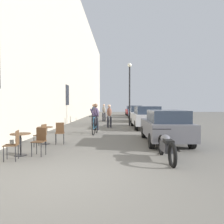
{
  "coord_description": "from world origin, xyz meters",
  "views": [
    {
      "loc": [
        1.07,
        -4.86,
        1.66
      ],
      "look_at": [
        0.59,
        14.61,
        0.98
      ],
      "focal_mm": 35.07,
      "sensor_mm": 36.0,
      "label": 1
    }
  ],
  "objects_px": {
    "parked_car_fourth": "(135,111)",
    "parked_car_fifth": "(131,111)",
    "parked_car_nearest": "(165,126)",
    "parked_car_second": "(146,117)",
    "pedestrian_mid": "(94,113)",
    "pedestrian_far": "(95,113)",
    "street_lamp": "(130,86)",
    "parked_car_third": "(138,114)",
    "parked_motorcycle": "(166,146)",
    "cafe_table_mid": "(45,132)",
    "cafe_chair_near_toward_street": "(40,139)",
    "cyclist_on_bicycle": "(95,119)",
    "pedestrian_furthest": "(104,111)",
    "cafe_chair_near_toward_wall": "(14,143)",
    "pedestrian_near": "(109,115)",
    "cafe_chair_mid_toward_wall": "(42,134)",
    "cafe_table_near": "(21,140)",
    "cafe_chair_mid_toward_street": "(60,132)"
  },
  "relations": [
    {
      "from": "parked_car_fourth",
      "to": "parked_car_fifth",
      "type": "height_order",
      "value": "parked_car_fourth"
    },
    {
      "from": "parked_car_nearest",
      "to": "parked_car_fourth",
      "type": "bearing_deg",
      "value": 89.42
    },
    {
      "from": "parked_car_second",
      "to": "pedestrian_mid",
      "type": "bearing_deg",
      "value": 153.32
    },
    {
      "from": "pedestrian_mid",
      "to": "pedestrian_far",
      "type": "xyz_separation_m",
      "value": [
        -0.11,
        2.1,
        -0.03
      ]
    },
    {
      "from": "street_lamp",
      "to": "parked_car_third",
      "type": "height_order",
      "value": "street_lamp"
    },
    {
      "from": "street_lamp",
      "to": "parked_car_nearest",
      "type": "distance_m",
      "value": 8.25
    },
    {
      "from": "parked_motorcycle",
      "to": "cafe_table_mid",
      "type": "bearing_deg",
      "value": 150.9
    },
    {
      "from": "cafe_chair_near_toward_street",
      "to": "cyclist_on_bicycle",
      "type": "bearing_deg",
      "value": 76.38
    },
    {
      "from": "pedestrian_furthest",
      "to": "parked_car_fifth",
      "type": "xyz_separation_m",
      "value": [
        3.47,
        11.21,
        -0.21
      ]
    },
    {
      "from": "cafe_table_mid",
      "to": "cafe_chair_near_toward_wall",
      "type": "bearing_deg",
      "value": -90.74
    },
    {
      "from": "cafe_chair_near_toward_wall",
      "to": "cafe_table_mid",
      "type": "xyz_separation_m",
      "value": [
        0.03,
        2.7,
        0.0
      ]
    },
    {
      "from": "cafe_chair_near_toward_street",
      "to": "street_lamp",
      "type": "bearing_deg",
      "value": 71.1
    },
    {
      "from": "parked_car_fifth",
      "to": "pedestrian_near",
      "type": "bearing_deg",
      "value": -98.85
    },
    {
      "from": "street_lamp",
      "to": "parked_car_fourth",
      "type": "bearing_deg",
      "value": 83.01
    },
    {
      "from": "cafe_chair_near_toward_wall",
      "to": "parked_car_third",
      "type": "relative_size",
      "value": 0.22
    },
    {
      "from": "cyclist_on_bicycle",
      "to": "pedestrian_far",
      "type": "distance_m",
      "value": 6.96
    },
    {
      "from": "parked_car_nearest",
      "to": "parked_car_fifth",
      "type": "xyz_separation_m",
      "value": [
        0.07,
        23.62,
        0.0
      ]
    },
    {
      "from": "parked_car_second",
      "to": "cafe_chair_mid_toward_wall",
      "type": "bearing_deg",
      "value": -125.89
    },
    {
      "from": "cafe_table_near",
      "to": "cafe_table_mid",
      "type": "relative_size",
      "value": 1.0
    },
    {
      "from": "pedestrian_mid",
      "to": "parked_car_fifth",
      "type": "xyz_separation_m",
      "value": [
        3.99,
        15.86,
        -0.22
      ]
    },
    {
      "from": "cafe_table_near",
      "to": "cafe_chair_mid_toward_wall",
      "type": "relative_size",
      "value": 0.81
    },
    {
      "from": "pedestrian_near",
      "to": "parked_car_second",
      "type": "height_order",
      "value": "pedestrian_near"
    },
    {
      "from": "cafe_chair_mid_toward_wall",
      "to": "street_lamp",
      "type": "xyz_separation_m",
      "value": [
        3.92,
        8.83,
        2.59
      ]
    },
    {
      "from": "parked_car_third",
      "to": "parked_car_fourth",
      "type": "xyz_separation_m",
      "value": [
        0.23,
        6.35,
        0.04
      ]
    },
    {
      "from": "pedestrian_near",
      "to": "parked_car_fourth",
      "type": "xyz_separation_m",
      "value": [
        2.82,
        12.0,
        -0.15
      ]
    },
    {
      "from": "pedestrian_furthest",
      "to": "cafe_chair_near_toward_wall",
      "type": "bearing_deg",
      "value": -96.33
    },
    {
      "from": "pedestrian_mid",
      "to": "street_lamp",
      "type": "height_order",
      "value": "street_lamp"
    },
    {
      "from": "cyclist_on_bicycle",
      "to": "cafe_chair_mid_toward_wall",
      "type": "bearing_deg",
      "value": -113.46
    },
    {
      "from": "street_lamp",
      "to": "parked_car_fourth",
      "type": "distance_m",
      "value": 10.75
    },
    {
      "from": "pedestrian_near",
      "to": "parked_car_nearest",
      "type": "relative_size",
      "value": 0.41
    },
    {
      "from": "cafe_chair_near_toward_street",
      "to": "cafe_chair_near_toward_wall",
      "type": "relative_size",
      "value": 1.0
    },
    {
      "from": "cafe_chair_mid_toward_street",
      "to": "pedestrian_mid",
      "type": "height_order",
      "value": "pedestrian_mid"
    },
    {
      "from": "pedestrian_furthest",
      "to": "parked_car_second",
      "type": "bearing_deg",
      "value": -63.17
    },
    {
      "from": "cafe_chair_mid_toward_wall",
      "to": "pedestrian_mid",
      "type": "bearing_deg",
      "value": 82.95
    },
    {
      "from": "pedestrian_mid",
      "to": "cafe_chair_mid_toward_wall",
      "type": "bearing_deg",
      "value": -97.05
    },
    {
      "from": "cyclist_on_bicycle",
      "to": "street_lamp",
      "type": "bearing_deg",
      "value": 65.69
    },
    {
      "from": "cafe_chair_mid_toward_wall",
      "to": "parked_car_fourth",
      "type": "distance_m",
      "value": 19.94
    },
    {
      "from": "parked_car_nearest",
      "to": "parked_car_fifth",
      "type": "height_order",
      "value": "parked_car_fifth"
    },
    {
      "from": "street_lamp",
      "to": "parked_car_second",
      "type": "relative_size",
      "value": 1.12
    },
    {
      "from": "parked_car_nearest",
      "to": "parked_car_second",
      "type": "bearing_deg",
      "value": 90.69
    },
    {
      "from": "street_lamp",
      "to": "pedestrian_furthest",
      "type": "bearing_deg",
      "value": 116.71
    },
    {
      "from": "cyclist_on_bicycle",
      "to": "parked_car_fourth",
      "type": "bearing_deg",
      "value": 77.18
    },
    {
      "from": "parked_car_fifth",
      "to": "pedestrian_furthest",
      "type": "bearing_deg",
      "value": -107.18
    },
    {
      "from": "pedestrian_furthest",
      "to": "street_lamp",
      "type": "bearing_deg",
      "value": -63.29
    },
    {
      "from": "cafe_chair_mid_toward_wall",
      "to": "cafe_chair_mid_toward_street",
      "type": "bearing_deg",
      "value": 52.67
    },
    {
      "from": "pedestrian_far",
      "to": "parked_car_second",
      "type": "distance_m",
      "value": 5.66
    },
    {
      "from": "cafe_chair_near_toward_street",
      "to": "pedestrian_furthest",
      "type": "bearing_deg",
      "value": 85.4
    },
    {
      "from": "cafe_chair_mid_toward_wall",
      "to": "parked_car_nearest",
      "type": "bearing_deg",
      "value": 11.34
    },
    {
      "from": "cyclist_on_bicycle",
      "to": "parked_motorcycle",
      "type": "xyz_separation_m",
      "value": [
        2.71,
        -5.83,
        -0.41
      ]
    },
    {
      "from": "parked_car_nearest",
      "to": "parked_car_second",
      "type": "height_order",
      "value": "parked_car_second"
    }
  ]
}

